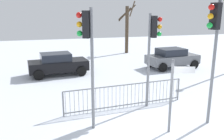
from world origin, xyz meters
TOP-DOWN VIEW (x-y plane):
  - ground_plane at (0.00, 0.00)m, footprint 60.00×60.00m
  - traffic_light_rear_right at (2.40, 0.37)m, footprint 0.56×0.36m
  - traffic_light_foreground_right at (1.12, 2.54)m, footprint 0.56×0.36m
  - traffic_light_foreground_left at (-1.89, 1.24)m, footprint 0.53×0.40m
  - direction_sign_post at (0.82, 0.15)m, footprint 0.76×0.28m
  - pedestrian_guard_railing at (-0.01, 2.67)m, footprint 5.50×0.46m
  - car_black_trailing at (-2.52, 9.18)m, footprint 3.94×2.23m
  - car_grey_far at (5.80, 8.93)m, footprint 3.93×2.20m
  - bare_tree_left at (4.75, 16.09)m, footprint 1.68×1.48m

SIDE VIEW (x-z plane):
  - ground_plane at x=0.00m, z-range 0.00..0.00m
  - pedestrian_guard_railing at x=-0.01m, z-range 0.02..1.09m
  - car_black_trailing at x=-2.52m, z-range 0.03..1.50m
  - car_grey_far at x=5.80m, z-range 0.03..1.50m
  - direction_sign_post at x=0.82m, z-range 0.17..2.78m
  - bare_tree_left at x=4.75m, z-range 0.02..5.11m
  - traffic_light_foreground_right at x=1.12m, z-range 0.95..5.02m
  - traffic_light_foreground_left at x=-1.89m, z-range 1.00..5.28m
  - traffic_light_rear_right at x=2.40m, z-range 1.06..5.59m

